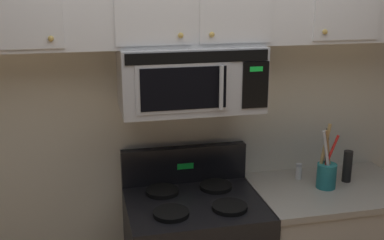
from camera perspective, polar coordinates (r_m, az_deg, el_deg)
name	(u,v)px	position (r m, az deg, el deg)	size (l,w,h in m)	color
back_wall	(181,106)	(2.90, -1.31, 1.62)	(5.20, 0.10, 2.70)	silver
over_range_microwave	(190,78)	(2.61, -0.25, 5.05)	(0.76, 0.43, 0.35)	#B7BABF
utensil_crock_teal	(326,171)	(2.95, 15.65, -5.90)	(0.12, 0.11, 0.39)	teal
salt_shaker	(299,171)	(3.05, 12.53, -5.97)	(0.04, 0.04, 0.10)	white
pepper_mill	(347,166)	(3.07, 17.94, -5.24)	(0.05, 0.05, 0.20)	black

